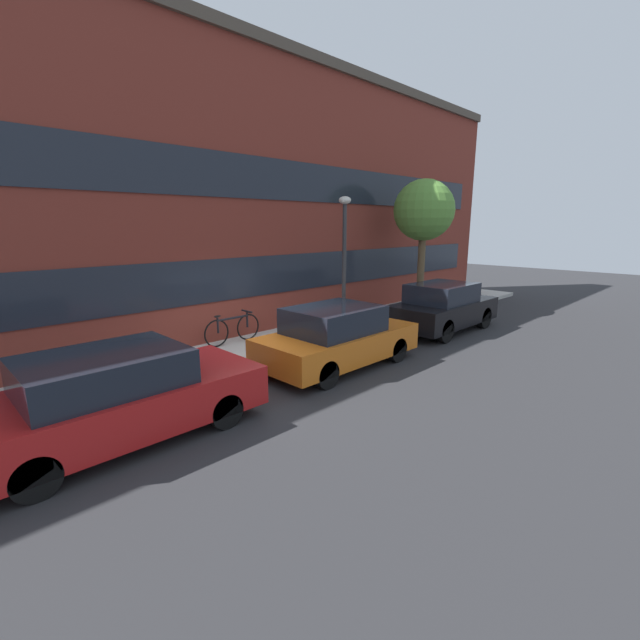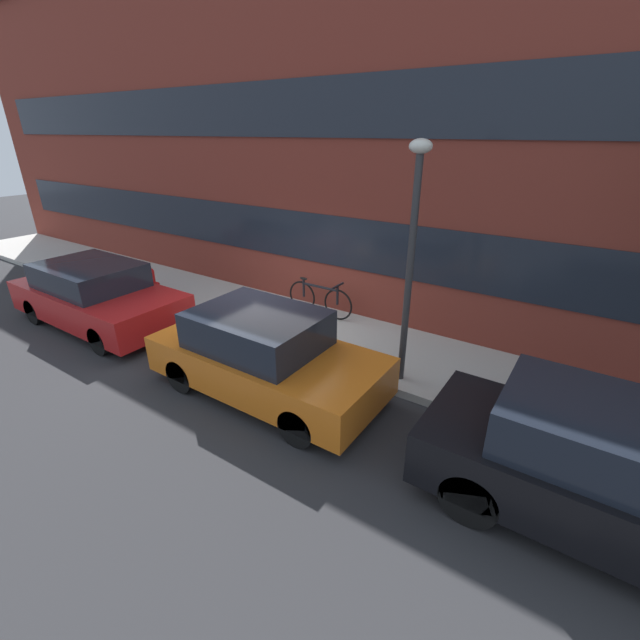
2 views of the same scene
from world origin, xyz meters
name	(u,v)px [view 1 (image 1 of 2)]	position (x,y,z in m)	size (l,w,h in m)	color
ground_plane	(273,366)	(0.00, 0.00, 0.00)	(56.00, 56.00, 0.00)	#2B2B2D
sidewalk_strip	(243,352)	(0.00, 1.15, 0.07)	(28.00, 2.31, 0.14)	#B2AFA8
rowhouse_facade	(200,191)	(0.00, 2.75, 4.00)	(28.00, 1.02, 7.99)	maroon
parked_car_red	(116,397)	(-3.78, -1.05, 0.68)	(4.18, 1.80, 1.38)	#AD1919
parked_car_orange	(337,337)	(1.04, -1.05, 0.68)	(3.85, 1.74, 1.40)	#D16619
parked_car_black	(443,307)	(5.75, -1.05, 0.73)	(3.88, 1.68, 1.46)	black
fire_hydrant	(67,385)	(-4.04, 0.49, 0.51)	(0.56, 0.31, 0.72)	red
bicycle	(233,328)	(0.17, 1.83, 0.54)	(1.68, 0.44, 0.81)	black
street_tree	(424,211)	(7.14, 0.64, 3.60)	(2.04, 2.04, 4.52)	brown
lamp_post	(344,249)	(2.82, 0.35, 2.52)	(0.32, 0.32, 3.75)	#2D2D30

